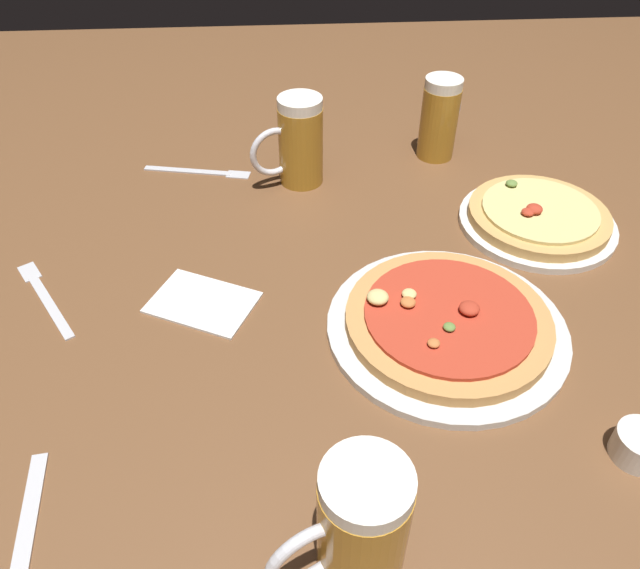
{
  "coord_description": "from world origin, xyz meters",
  "views": [
    {
      "loc": [
        -0.05,
        -0.67,
        0.61
      ],
      "look_at": [
        0.0,
        0.0,
        0.02
      ],
      "focal_mm": 34.04,
      "sensor_mm": 36.0,
      "label": 1
    }
  ],
  "objects_px": {
    "fork_left": "(45,296)",
    "knife_right": "(22,554)",
    "beer_mug_amber": "(298,142)",
    "pizza_plate_far": "(538,218)",
    "napkin_folded": "(203,301)",
    "fork_spare": "(200,171)",
    "beer_mug_dark": "(359,527)",
    "ramekin_butter": "(640,445)",
    "beer_mug_pale": "(440,118)",
    "pizza_plate_near": "(447,323)"
  },
  "relations": [
    {
      "from": "pizza_plate_far",
      "to": "beer_mug_dark",
      "type": "height_order",
      "value": "beer_mug_dark"
    },
    {
      "from": "beer_mug_pale",
      "to": "knife_right",
      "type": "height_order",
      "value": "beer_mug_pale"
    },
    {
      "from": "pizza_plate_near",
      "to": "beer_mug_pale",
      "type": "distance_m",
      "value": 0.51
    },
    {
      "from": "pizza_plate_far",
      "to": "fork_spare",
      "type": "relative_size",
      "value": 1.26
    },
    {
      "from": "ramekin_butter",
      "to": "fork_left",
      "type": "distance_m",
      "value": 0.82
    },
    {
      "from": "beer_mug_amber",
      "to": "beer_mug_pale",
      "type": "distance_m",
      "value": 0.29
    },
    {
      "from": "napkin_folded",
      "to": "pizza_plate_near",
      "type": "bearing_deg",
      "value": -13.11
    },
    {
      "from": "beer_mug_amber",
      "to": "knife_right",
      "type": "bearing_deg",
      "value": -114.09
    },
    {
      "from": "fork_left",
      "to": "knife_right",
      "type": "distance_m",
      "value": 0.4
    },
    {
      "from": "beer_mug_pale",
      "to": "fork_spare",
      "type": "bearing_deg",
      "value": -175.18
    },
    {
      "from": "pizza_plate_near",
      "to": "fork_left",
      "type": "relative_size",
      "value": 1.87
    },
    {
      "from": "pizza_plate_far",
      "to": "napkin_folded",
      "type": "bearing_deg",
      "value": -164.12
    },
    {
      "from": "beer_mug_pale",
      "to": "napkin_folded",
      "type": "bearing_deg",
      "value": -136.49
    },
    {
      "from": "beer_mug_amber",
      "to": "napkin_folded",
      "type": "distance_m",
      "value": 0.37
    },
    {
      "from": "pizza_plate_far",
      "to": "fork_spare",
      "type": "xyz_separation_m",
      "value": [
        -0.59,
        0.22,
        -0.01
      ]
    },
    {
      "from": "ramekin_butter",
      "to": "knife_right",
      "type": "xyz_separation_m",
      "value": [
        -0.67,
        -0.07,
        -0.02
      ]
    },
    {
      "from": "beer_mug_dark",
      "to": "napkin_folded",
      "type": "relative_size",
      "value": 1.06
    },
    {
      "from": "pizza_plate_near",
      "to": "fork_left",
      "type": "xyz_separation_m",
      "value": [
        -0.58,
        0.11,
        -0.01
      ]
    },
    {
      "from": "pizza_plate_near",
      "to": "ramekin_butter",
      "type": "distance_m",
      "value": 0.27
    },
    {
      "from": "pizza_plate_far",
      "to": "napkin_folded",
      "type": "height_order",
      "value": "pizza_plate_far"
    },
    {
      "from": "napkin_folded",
      "to": "fork_spare",
      "type": "distance_m",
      "value": 0.38
    },
    {
      "from": "pizza_plate_near",
      "to": "knife_right",
      "type": "relative_size",
      "value": 1.44
    },
    {
      "from": "pizza_plate_near",
      "to": "fork_spare",
      "type": "distance_m",
      "value": 0.59
    },
    {
      "from": "napkin_folded",
      "to": "fork_spare",
      "type": "relative_size",
      "value": 0.72
    },
    {
      "from": "pizza_plate_near",
      "to": "pizza_plate_far",
      "type": "xyz_separation_m",
      "value": [
        0.21,
        0.24,
        0.0
      ]
    },
    {
      "from": "beer_mug_dark",
      "to": "beer_mug_amber",
      "type": "height_order",
      "value": "beer_mug_amber"
    },
    {
      "from": "napkin_folded",
      "to": "fork_spare",
      "type": "height_order",
      "value": "napkin_folded"
    },
    {
      "from": "ramekin_butter",
      "to": "knife_right",
      "type": "height_order",
      "value": "ramekin_butter"
    },
    {
      "from": "pizza_plate_far",
      "to": "fork_left",
      "type": "distance_m",
      "value": 0.8
    },
    {
      "from": "pizza_plate_near",
      "to": "napkin_folded",
      "type": "height_order",
      "value": "pizza_plate_near"
    },
    {
      "from": "pizza_plate_far",
      "to": "napkin_folded",
      "type": "relative_size",
      "value": 1.77
    },
    {
      "from": "knife_right",
      "to": "beer_mug_dark",
      "type": "bearing_deg",
      "value": -5.39
    },
    {
      "from": "beer_mug_dark",
      "to": "beer_mug_amber",
      "type": "distance_m",
      "value": 0.73
    },
    {
      "from": "napkin_folded",
      "to": "fork_left",
      "type": "relative_size",
      "value": 0.83
    },
    {
      "from": "beer_mug_amber",
      "to": "beer_mug_dark",
      "type": "bearing_deg",
      "value": -87.96
    },
    {
      "from": "fork_left",
      "to": "fork_spare",
      "type": "bearing_deg",
      "value": 59.71
    },
    {
      "from": "beer_mug_dark",
      "to": "pizza_plate_far",
      "type": "bearing_deg",
      "value": 56.01
    },
    {
      "from": "napkin_folded",
      "to": "fork_left",
      "type": "bearing_deg",
      "value": 173.15
    },
    {
      "from": "knife_right",
      "to": "pizza_plate_far",
      "type": "bearing_deg",
      "value": 36.34
    },
    {
      "from": "pizza_plate_far",
      "to": "beer_mug_pale",
      "type": "distance_m",
      "value": 0.29
    },
    {
      "from": "fork_left",
      "to": "pizza_plate_far",
      "type": "bearing_deg",
      "value": 9.31
    },
    {
      "from": "fork_spare",
      "to": "ramekin_butter",
      "type": "bearing_deg",
      "value": -50.26
    },
    {
      "from": "beer_mug_amber",
      "to": "knife_right",
      "type": "xyz_separation_m",
      "value": [
        -0.31,
        -0.7,
        -0.08
      ]
    },
    {
      "from": "pizza_plate_near",
      "to": "beer_mug_pale",
      "type": "height_order",
      "value": "beer_mug_pale"
    },
    {
      "from": "fork_left",
      "to": "ramekin_butter",
      "type": "bearing_deg",
      "value": -22.98
    },
    {
      "from": "fork_spare",
      "to": "napkin_folded",
      "type": "bearing_deg",
      "value": -84.76
    },
    {
      "from": "pizza_plate_far",
      "to": "knife_right",
      "type": "distance_m",
      "value": 0.88
    },
    {
      "from": "beer_mug_amber",
      "to": "fork_left",
      "type": "bearing_deg",
      "value": -142.43
    },
    {
      "from": "fork_spare",
      "to": "pizza_plate_near",
      "type": "bearing_deg",
      "value": -50.13
    },
    {
      "from": "beer_mug_amber",
      "to": "fork_spare",
      "type": "relative_size",
      "value": 0.79
    }
  ]
}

